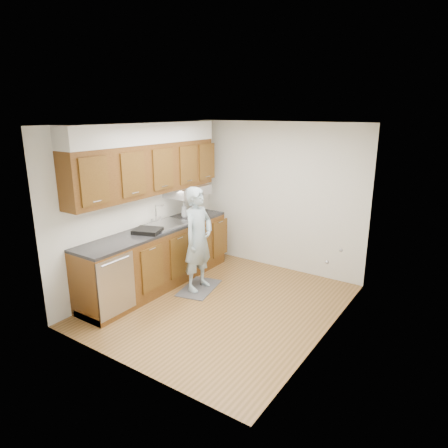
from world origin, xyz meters
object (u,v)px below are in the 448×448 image
person (198,232)px  soap_bottle_b (193,210)px  soda_can (198,217)px  dish_rack (148,231)px  steel_can (197,217)px  soap_bottle_a (184,209)px

person → soap_bottle_b: size_ratio=8.32×
soda_can → dish_rack: soda_can is taller
person → soda_can: (-0.36, 0.46, 0.09)m
soda_can → dish_rack: bearing=-101.6°
person → soda_can: 0.59m
soda_can → steel_can: bearing=-90.0°
steel_can → person: bearing=-50.1°
soap_bottle_b → dish_rack: size_ratio=0.57×
dish_rack → person: bearing=22.2°
soap_bottle_b → dish_rack: 1.14m
steel_can → dish_rack: size_ratio=0.30×
dish_rack → soda_can: bearing=58.8°
soap_bottle_b → steel_can: (0.24, -0.22, -0.05)m
soap_bottle_a → soda_can: bearing=-7.3°
soap_bottle_b → steel_can: bearing=-41.6°
soap_bottle_a → steel_can: (0.32, -0.08, -0.07)m
soda_can → dish_rack: (-0.19, -0.95, -0.03)m
soda_can → soap_bottle_a: bearing=172.7°
person → steel_can: size_ratio=15.62×
dish_rack → soap_bottle_a: bearing=77.4°
soda_can → person: bearing=-52.2°
soda_can → soap_bottle_b: bearing=143.3°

